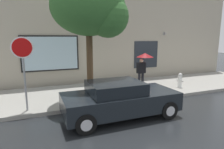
% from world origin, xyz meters
% --- Properties ---
extents(ground_plane, '(60.00, 60.00, 0.00)m').
position_xyz_m(ground_plane, '(0.00, 0.00, 0.00)').
color(ground_plane, black).
extents(sidewalk, '(20.00, 4.00, 0.15)m').
position_xyz_m(sidewalk, '(0.00, 3.00, 0.07)').
color(sidewalk, gray).
rests_on(sidewalk, ground).
extents(building_facade, '(20.00, 0.67, 7.00)m').
position_xyz_m(building_facade, '(-0.02, 5.50, 3.48)').
color(building_facade, '#B2A893').
rests_on(building_facade, ground).
extents(parked_car, '(4.07, 1.85, 1.31)m').
position_xyz_m(parked_car, '(-1.12, -0.07, 0.66)').
color(parked_car, black).
rests_on(parked_car, ground).
extents(fire_hydrant, '(0.30, 0.44, 0.80)m').
position_xyz_m(fire_hydrant, '(3.42, 2.06, 0.54)').
color(fire_hydrant, white).
rests_on(fire_hydrant, sidewalk).
extents(pedestrian_with_umbrella, '(0.91, 0.91, 1.87)m').
position_xyz_m(pedestrian_with_umbrella, '(1.57, 2.83, 1.61)').
color(pedestrian_with_umbrella, black).
rests_on(pedestrian_with_umbrella, sidewalk).
extents(street_tree, '(3.01, 2.56, 4.99)m').
position_xyz_m(street_tree, '(-1.56, 1.62, 3.91)').
color(street_tree, '#4C3823').
rests_on(street_tree, sidewalk).
extents(stop_sign, '(0.76, 0.10, 2.71)m').
position_xyz_m(stop_sign, '(-4.21, 1.44, 2.06)').
color(stop_sign, gray).
rests_on(stop_sign, sidewalk).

